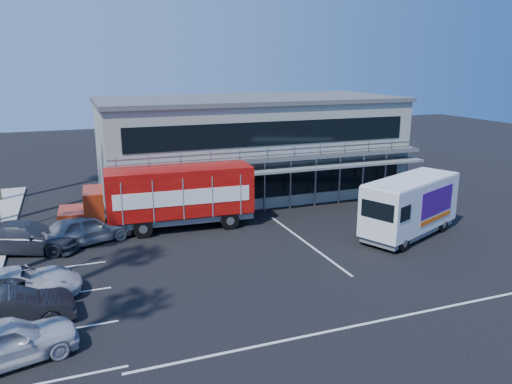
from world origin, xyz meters
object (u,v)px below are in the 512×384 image
object	(u,v)px
white_van	(410,206)
parked_car_b	(12,309)
parked_car_a	(5,342)
red_truck	(167,196)

from	to	relation	value
white_van	parked_car_b	world-z (taller)	white_van
parked_car_a	parked_car_b	size ratio (longest dim) A/B	1.03
white_van	parked_car_b	xyz separation A→B (m)	(-20.57, -3.35, -1.08)
white_van	parked_car_b	size ratio (longest dim) A/B	1.65
white_van	parked_car_b	distance (m)	20.87
parked_car_a	parked_car_b	bearing A→B (deg)	-14.61
parked_car_a	white_van	bearing A→B (deg)	-88.62
white_van	parked_car_a	distance (m)	21.42
red_truck	parked_car_a	world-z (taller)	red_truck
red_truck	white_van	xyz separation A→B (m)	(12.83, -6.14, -0.25)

